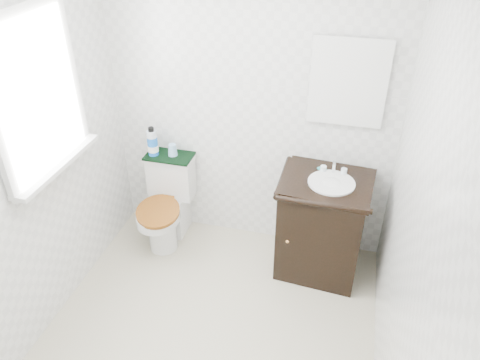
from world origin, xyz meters
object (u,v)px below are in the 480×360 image
at_px(mouthwash_bottle, 152,142).
at_px(cup, 173,150).
at_px(vanity, 322,224).
at_px(toilet, 168,205).
at_px(trash_bin, 291,236).

distance_m(mouthwash_bottle, cup, 0.17).
relative_size(vanity, mouthwash_bottle, 3.82).
xyz_separation_m(mouthwash_bottle, cup, (0.15, 0.03, -0.06)).
height_order(toilet, vanity, vanity).
bearing_deg(trash_bin, toilet, -176.25).
height_order(toilet, trash_bin, toilet).
distance_m(toilet, cup, 0.48).
bearing_deg(trash_bin, mouthwash_bottle, 178.48).
bearing_deg(trash_bin, vanity, -29.20).
bearing_deg(mouthwash_bottle, cup, 10.49).
distance_m(toilet, vanity, 1.29).
height_order(mouthwash_bottle, cup, mouthwash_bottle).
bearing_deg(vanity, mouthwash_bottle, 173.21).
bearing_deg(toilet, mouthwash_bottle, 141.54).
height_order(trash_bin, cup, cup).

